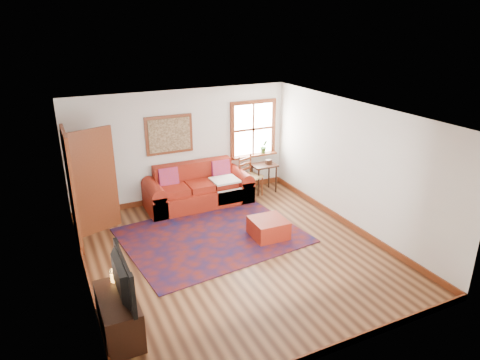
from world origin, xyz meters
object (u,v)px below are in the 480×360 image
red_ottoman (268,228)px  media_cabinet (119,316)px  ladder_back_chair (249,174)px  red_leather_sofa (198,191)px  side_table (264,169)px

red_ottoman → media_cabinet: 3.42m
red_ottoman → media_cabinet: (-3.07, -1.49, 0.10)m
red_ottoman → ladder_back_chair: (0.59, 1.99, 0.34)m
red_leather_sofa → ladder_back_chair: size_ratio=2.41×
media_cabinet → side_table: bearing=40.9°
ladder_back_chair → media_cabinet: (-3.66, -3.48, -0.24)m
red_leather_sofa → media_cabinet: (-2.42, -3.54, -0.02)m
side_table → ladder_back_chair: (-0.43, -0.06, -0.04)m
red_leather_sofa → side_table: (1.67, 0.00, 0.26)m
side_table → red_leather_sofa: bearing=-180.0°
red_ottoman → ladder_back_chair: size_ratio=0.66×
media_cabinet → red_ottoman: bearing=25.9°
red_leather_sofa → ladder_back_chair: (1.25, -0.05, 0.22)m
red_leather_sofa → side_table: red_leather_sofa is taller
red_leather_sofa → ladder_back_chair: 1.27m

